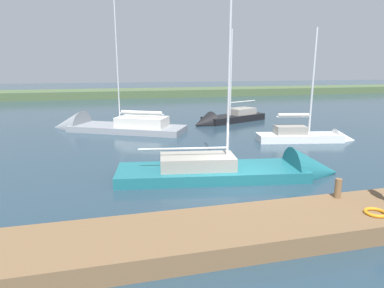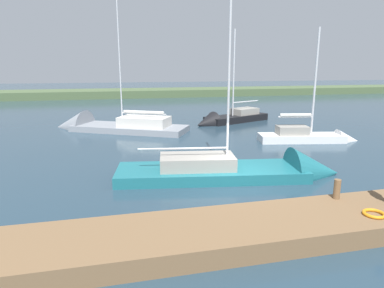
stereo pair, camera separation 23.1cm
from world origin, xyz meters
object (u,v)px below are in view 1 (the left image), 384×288
Objects in this scene: sailboat_inner_slip at (253,173)px; sailboat_far_right at (225,120)px; mooring_post_near at (338,188)px; sailboat_far_left at (102,129)px; life_ring_buoy at (375,212)px; sailboat_behind_pier at (310,139)px.

sailboat_inner_slip reaches higher than sailboat_far_right.
sailboat_inner_slip is at bearing 51.53° from sailboat_far_right.
sailboat_far_left is (8.03, -18.05, -0.80)m from mooring_post_near.
life_ring_buoy is at bearing -67.91° from sailboat_inner_slip.
sailboat_inner_slip is at bearing -128.11° from sailboat_behind_pier.
life_ring_buoy is 20.66m from sailboat_far_right.
sailboat_far_right is at bearing -96.87° from life_ring_buoy.
sailboat_far_right reaches higher than mooring_post_near.
sailboat_behind_pier is (-5.79, -10.40, -0.78)m from mooring_post_near.
sailboat_far_left is 15.80m from sailboat_behind_pier.
sailboat_behind_pier is (-5.52, -11.80, -0.49)m from life_ring_buoy.
mooring_post_near is at bearing -108.20° from sailboat_behind_pier.
sailboat_behind_pier reaches higher than mooring_post_near.
sailboat_far_left is at bearing 125.66° from sailboat_inner_slip.
sailboat_far_right is at bearing 120.24° from sailboat_behind_pier.
mooring_post_near is at bearing 58.03° from sailboat_far_right.
sailboat_inner_slip reaches higher than life_ring_buoy.
sailboat_far_left is (6.92, -13.64, -0.05)m from sailboat_inner_slip.
sailboat_inner_slip reaches higher than sailboat_far_left.
sailboat_far_right is (-2.47, -20.51, -0.41)m from life_ring_buoy.
mooring_post_near is at bearing 142.29° from sailboat_far_left.
mooring_post_near is 1.02× the size of life_ring_buoy.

